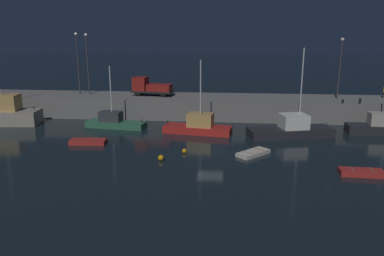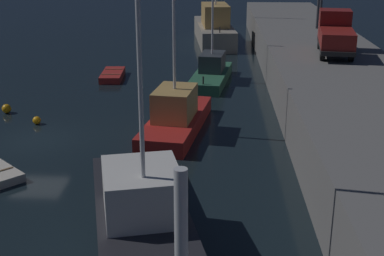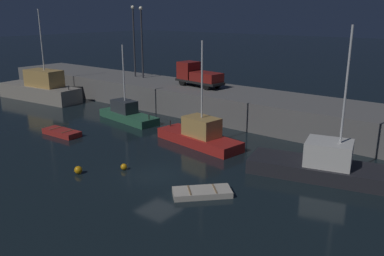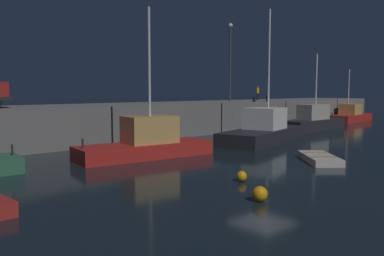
{
  "view_description": "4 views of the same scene",
  "coord_description": "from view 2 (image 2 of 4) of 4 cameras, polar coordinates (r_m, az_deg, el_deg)",
  "views": [
    {
      "loc": [
        1.6,
        -35.29,
        11.43
      ],
      "look_at": [
        -2.25,
        4.89,
        1.05
      ],
      "focal_mm": 35.93,
      "sensor_mm": 36.0,
      "label": 1
    },
    {
      "loc": [
        24.18,
        8.78,
        9.21
      ],
      "look_at": [
        1.27,
        7.72,
        1.22
      ],
      "focal_mm": 50.3,
      "sensor_mm": 36.0,
      "label": 2
    },
    {
      "loc": [
        16.89,
        -17.75,
        10.26
      ],
      "look_at": [
        -2.16,
        6.36,
        1.4
      ],
      "focal_mm": 37.64,
      "sensor_mm": 36.0,
      "label": 3
    },
    {
      "loc": [
        -14.96,
        -11.02,
        3.73
      ],
      "look_at": [
        2.31,
        7.33,
        1.34
      ],
      "focal_mm": 37.37,
      "sensor_mm": 36.0,
      "label": 4
    }
  ],
  "objects": [
    {
      "name": "fishing_boat_blue",
      "position": [
        52.0,
        2.37,
        10.5
      ],
      "size": [
        11.85,
        4.22,
        10.64
      ],
      "color": "gray",
      "rests_on": "ground"
    },
    {
      "name": "pier_quay",
      "position": [
        26.38,
        17.91,
        0.83
      ],
      "size": [
        77.38,
        7.21,
        2.62
      ],
      "color": "slate",
      "rests_on": "ground"
    },
    {
      "name": "fishing_trawler_green",
      "position": [
        37.13,
        2.06,
        5.92
      ],
      "size": [
        7.38,
        3.06,
        7.33
      ],
      "color": "#2D6647",
      "rests_on": "ground"
    },
    {
      "name": "utility_truck",
      "position": [
        34.44,
        14.98,
        9.57
      ],
      "size": [
        5.84,
        2.65,
        2.52
      ],
      "color": "black",
      "rests_on": "pier_quay"
    },
    {
      "name": "dinghy_red_small",
      "position": [
        38.64,
        -8.43,
        5.57
      ],
      "size": [
        3.71,
        1.62,
        0.5
      ],
      "color": "#B22823",
      "rests_on": "ground"
    },
    {
      "name": "fishing_boat_white",
      "position": [
        27.27,
        -1.72,
        1.3
      ],
      "size": [
        7.93,
        3.46,
        8.24
      ],
      "color": "red",
      "rests_on": "ground"
    },
    {
      "name": "ground_plane",
      "position": [
        27.32,
        -16.28,
        -1.29
      ],
      "size": [
        320.0,
        320.0,
        0.0
      ],
      "primitive_type": "plane",
      "color": "black"
    },
    {
      "name": "fishing_boat_grey",
      "position": [
        17.87,
        -5.34,
        -8.81
      ],
      "size": [
        9.69,
        5.08,
        9.59
      ],
      "color": "#232328",
      "rests_on": "ground"
    },
    {
      "name": "mooring_buoy_mid",
      "position": [
        32.11,
        -19.07,
        1.95
      ],
      "size": [
        0.52,
        0.52,
        0.52
      ],
      "primitive_type": "sphere",
      "color": "orange",
      "rests_on": "ground"
    },
    {
      "name": "mooring_buoy_near",
      "position": [
        29.67,
        -16.14,
        0.78
      ],
      "size": [
        0.43,
        0.43,
        0.43
      ],
      "primitive_type": "sphere",
      "color": "orange",
      "rests_on": "ground"
    }
  ]
}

